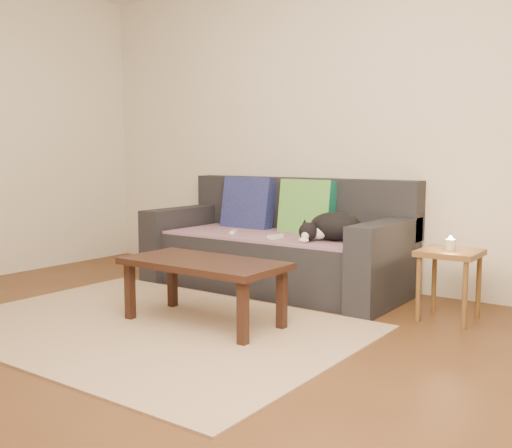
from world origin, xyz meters
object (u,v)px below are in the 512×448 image
at_px(cat, 333,227).
at_px(wii_remote_b, 276,237).
at_px(wii_remote_a, 233,232).
at_px(coffee_table, 203,268).
at_px(sofa, 278,249).
at_px(side_table, 450,262).

xyz_separation_m(cat, wii_remote_b, (-0.40, -0.16, -0.08)).
bearing_deg(wii_remote_a, coffee_table, 178.63).
relative_size(sofa, coffee_table, 2.04).
xyz_separation_m(cat, side_table, (0.87, -0.05, -0.16)).
bearing_deg(cat, side_table, -18.95).
distance_m(cat, coffee_table, 1.12).
distance_m(wii_remote_b, side_table, 1.27).
bearing_deg(sofa, coffee_table, -79.14).
bearing_deg(coffee_table, cat, 72.09).
relative_size(sofa, side_table, 4.59).
bearing_deg(sofa, wii_remote_b, -59.52).
relative_size(wii_remote_b, side_table, 0.33).
height_order(wii_remote_a, wii_remote_b, same).
relative_size(wii_remote_a, coffee_table, 0.15).
bearing_deg(wii_remote_b, side_table, -77.02).
height_order(sofa, wii_remote_a, sofa).
distance_m(wii_remote_b, coffee_table, 0.90).
xyz_separation_m(side_table, coffee_table, (-1.21, -1.01, -0.02)).
height_order(sofa, cat, sofa).
distance_m(cat, side_table, 0.88).
distance_m(wii_remote_a, wii_remote_b, 0.42).
distance_m(sofa, side_table, 1.45).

